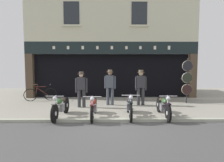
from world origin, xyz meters
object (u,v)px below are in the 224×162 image
motorcycle_center_right (163,106)px  salesman_right (141,86)px  motorcycle_left (61,106)px  leaning_bicycle (40,94)px  advert_board_near (86,71)px  motorcycle_center (129,105)px  shopkeeper_center (110,85)px  tyre_sign_pole (187,78)px  motorcycle_center_left (94,107)px  salesman_left (81,88)px

motorcycle_center_right → salesman_right: (-0.51, 2.20, 0.53)m
motorcycle_left → leaning_bicycle: (-1.99, 3.52, -0.06)m
advert_board_near → leaning_bicycle: (-2.38, -1.24, -1.24)m
motorcycle_left → salesman_right: (3.32, 2.28, 0.53)m
motorcycle_center → shopkeeper_center: shopkeeper_center is taller
shopkeeper_center → tyre_sign_pole: tyre_sign_pole is taller
motorcycle_center_right → tyre_sign_pole: (1.90, 2.62, 0.87)m
motorcycle_center_right → salesman_right: size_ratio=1.21×
salesman_right → leaning_bicycle: salesman_right is taller
tyre_sign_pole → leaning_bicycle: size_ratio=1.35×
shopkeeper_center → motorcycle_center: bearing=122.1°
shopkeeper_center → motorcycle_left: bearing=65.5°
motorcycle_center_left → motorcycle_center_right: motorcycle_center_right is taller
advert_board_near → tyre_sign_pole: bearing=-21.1°
salesman_left → shopkeeper_center: shopkeeper_center is taller
advert_board_near → motorcycle_left: bearing=-94.7°
motorcycle_center_right → tyre_sign_pole: tyre_sign_pole is taller
salesman_left → salesman_right: 2.85m
motorcycle_center → shopkeeper_center: size_ratio=1.22×
motorcycle_center_right → advert_board_near: 5.93m
salesman_right → advert_board_near: 3.89m
motorcycle_left → advert_board_near: 4.92m
tyre_sign_pole → motorcycle_center_left: bearing=-149.1°
motorcycle_left → tyre_sign_pole: bearing=-151.4°
salesman_left → tyre_sign_pole: (5.22, 0.89, 0.38)m
salesman_right → leaning_bicycle: (-5.31, 1.24, -0.58)m
motorcycle_center → leaning_bicycle: bearing=-35.6°
motorcycle_center_left → tyre_sign_pole: (4.51, 2.70, 0.87)m
salesman_right → tyre_sign_pole: bearing=-173.2°
shopkeeper_center → tyre_sign_pole: size_ratio=0.75×
motorcycle_center_right → shopkeeper_center: shopkeeper_center is taller
motorcycle_left → advert_board_near: (0.39, 4.76, 1.18)m
motorcycle_center_left → leaning_bicycle: 4.77m
motorcycle_center → tyre_sign_pole: 4.20m
motorcycle_left → motorcycle_center: 2.55m
motorcycle_center_left → tyre_sign_pole: tyre_sign_pole is taller
motorcycle_left → motorcycle_center_right: bearing=-175.4°
salesman_right → advert_board_near: bearing=-43.2°
advert_board_near → leaning_bicycle: 2.95m
motorcycle_center_left → motorcycle_left: bearing=-0.2°
motorcycle_left → salesman_left: 1.94m
leaning_bicycle → salesman_right: bearing=64.0°
shopkeeper_center → advert_board_near: size_ratio=1.77×
shopkeeper_center → motorcycle_center_right: bearing=146.1°
salesman_left → motorcycle_center_left: bearing=113.7°
tyre_sign_pole → advert_board_near: tyre_sign_pole is taller
motorcycle_center_right → leaning_bicycle: 6.76m
motorcycle_center → salesman_right: bearing=-107.8°
motorcycle_center_right → leaning_bicycle: (-5.82, 3.44, -0.05)m
advert_board_near → motorcycle_center: bearing=-65.2°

